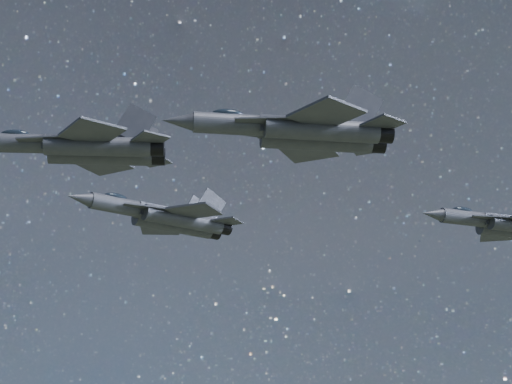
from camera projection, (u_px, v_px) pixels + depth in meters
name	position (u px, v px, depth m)	size (l,w,h in m)	color
jet_lead	(82.00, 147.00, 69.18)	(17.80, 12.07, 4.48)	#333540
jet_left	(166.00, 217.00, 83.44)	(17.84, 12.07, 4.49)	#333540
jet_right	(301.00, 131.00, 59.75)	(16.88, 11.63, 4.24)	#333540
jet_slot	(508.00, 225.00, 79.46)	(15.47, 11.04, 3.95)	#333540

